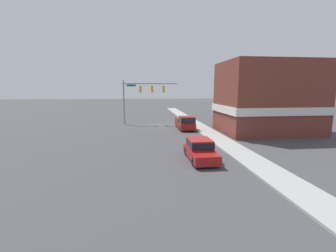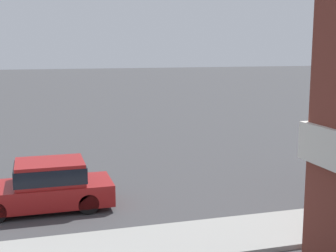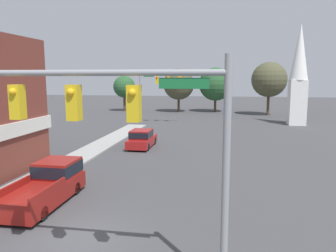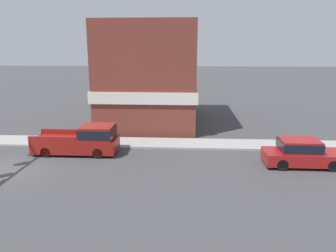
{
  "view_description": "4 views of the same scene",
  "coord_description": "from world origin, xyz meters",
  "views": [
    {
      "loc": [
        2.66,
        33.69,
        5.49
      ],
      "look_at": [
        -0.01,
        10.84,
        1.72
      ],
      "focal_mm": 24.0,
      "sensor_mm": 36.0,
      "label": 1
    },
    {
      "loc": [
        -17.1,
        17.23,
        5.28
      ],
      "look_at": [
        1.5,
        11.81,
        2.0
      ],
      "focal_mm": 50.0,
      "sensor_mm": 36.0,
      "label": 2
    },
    {
      "loc": [
        5.31,
        -11.26,
        6.25
      ],
      "look_at": [
        0.94,
        14.73,
        2.34
      ],
      "focal_mm": 35.0,
      "sensor_mm": 36.0,
      "label": 3
    },
    {
      "loc": [
        16.86,
        10.26,
        6.88
      ],
      "look_at": [
        0.02,
        9.23,
        2.76
      ],
      "focal_mm": 35.0,
      "sensor_mm": 36.0,
      "label": 4
    }
  ],
  "objects": [
    {
      "name": "car_lead",
      "position": [
        -1.84,
        16.95,
        0.83
      ],
      "size": [
        1.89,
        4.51,
        1.62
      ],
      "color": "black",
      "rests_on": "ground"
    }
  ]
}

